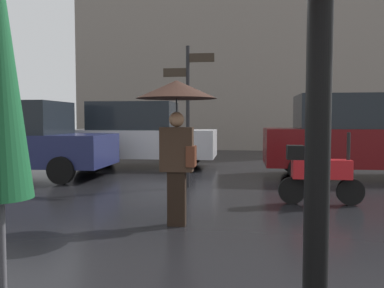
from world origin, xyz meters
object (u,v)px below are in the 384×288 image
object	(u,v)px
parked_scooter	(318,172)
parked_car_right	(355,137)
pedestrian_with_umbrella	(177,108)
parked_car_left	(139,135)
parked_car_distant	(21,139)
street_signpost	(188,102)

from	to	relation	value
parked_scooter	parked_car_right	bearing A→B (deg)	66.08
pedestrian_with_umbrella	parked_scooter	world-z (taller)	pedestrian_with_umbrella
pedestrian_with_umbrella	parked_car_left	bearing A→B (deg)	-128.79
parked_scooter	parked_car_distant	world-z (taller)	parked_car_distant
parked_car_distant	street_signpost	world-z (taller)	street_signpost
parked_car_distant	pedestrian_with_umbrella	bearing A→B (deg)	127.92
pedestrian_with_umbrella	parked_car_right	xyz separation A→B (m)	(3.65, 5.02, -0.58)
pedestrian_with_umbrella	parked_car_right	size ratio (longest dim) A/B	0.44
parked_car_right	parked_car_distant	size ratio (longest dim) A/B	1.04
parked_car_left	parked_car_distant	world-z (taller)	parked_car_left
parked_car_left	pedestrian_with_umbrella	bearing A→B (deg)	124.79
parked_car_right	parked_car_distant	world-z (taller)	parked_car_right
parked_car_left	parked_car_right	distance (m)	6.11
pedestrian_with_umbrella	street_signpost	bearing A→B (deg)	-142.78
parked_car_right	street_signpost	xyz separation A→B (m)	(-3.91, -1.94, 0.79)
parked_scooter	parked_car_left	xyz separation A→B (m)	(-4.43, 4.95, 0.44)
pedestrian_with_umbrella	parked_car_distant	size ratio (longest dim) A/B	0.45
parked_scooter	parked_car_distant	bearing A→B (deg)	159.90
pedestrian_with_umbrella	parked_scooter	distance (m)	2.92
parked_scooter	street_signpost	xyz separation A→B (m)	(-2.43, 1.44, 1.26)
parked_car_right	parked_car_distant	distance (m)	8.35
pedestrian_with_umbrella	parked_scooter	bearing A→B (deg)	159.44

